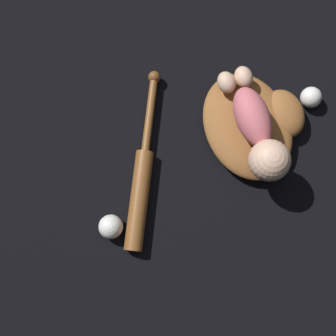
% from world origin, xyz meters
% --- Properties ---
extents(ground_plane, '(6.00, 6.00, 0.00)m').
position_xyz_m(ground_plane, '(0.00, 0.00, 0.00)').
color(ground_plane, black).
extents(baseball_glove, '(0.41, 0.37, 0.07)m').
position_xyz_m(baseball_glove, '(0.01, 0.02, 0.04)').
color(baseball_glove, '#935B2D').
rests_on(baseball_glove, ground).
extents(baby_figure, '(0.35, 0.21, 0.12)m').
position_xyz_m(baby_figure, '(0.06, 0.01, 0.12)').
color(baby_figure, '#D16670').
rests_on(baby_figure, baseball_glove).
extents(baseball_bat, '(0.55, 0.08, 0.05)m').
position_xyz_m(baseball_bat, '(0.20, -0.31, 0.03)').
color(baseball_bat, brown).
rests_on(baseball_bat, ground).
extents(baseball, '(0.07, 0.07, 0.07)m').
position_xyz_m(baseball, '(0.33, -0.39, 0.04)').
color(baseball, white).
rests_on(baseball, ground).
extents(baseball_spare, '(0.06, 0.06, 0.06)m').
position_xyz_m(baseball_spare, '(-0.08, 0.19, 0.03)').
color(baseball_spare, white).
rests_on(baseball_spare, ground).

